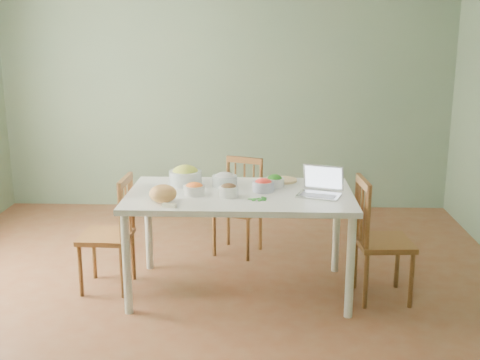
{
  "coord_description": "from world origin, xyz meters",
  "views": [
    {
      "loc": [
        0.42,
        -4.21,
        2.02
      ],
      "look_at": [
        0.25,
        0.19,
        0.9
      ],
      "focal_mm": 45.13,
      "sensor_mm": 36.0,
      "label": 1
    }
  ],
  "objects_px": {
    "chair_left": "(106,233)",
    "bowl_squash": "(185,175)",
    "chair_right": "(384,239)",
    "dining_table": "(240,242)",
    "laptop": "(319,182)",
    "bread_boule": "(163,194)",
    "chair_far": "(237,207)"
  },
  "relations": [
    {
      "from": "chair_left",
      "to": "laptop",
      "type": "height_order",
      "value": "laptop"
    },
    {
      "from": "dining_table",
      "to": "chair_right",
      "type": "bearing_deg",
      "value": -4.39
    },
    {
      "from": "chair_left",
      "to": "bread_boule",
      "type": "height_order",
      "value": "bread_boule"
    },
    {
      "from": "chair_far",
      "to": "chair_right",
      "type": "xyz_separation_m",
      "value": [
        1.14,
        -0.9,
        0.04
      ]
    },
    {
      "from": "bread_boule",
      "to": "bowl_squash",
      "type": "height_order",
      "value": "bowl_squash"
    },
    {
      "from": "dining_table",
      "to": "laptop",
      "type": "relative_size",
      "value": 5.53
    },
    {
      "from": "chair_right",
      "to": "bowl_squash",
      "type": "distance_m",
      "value": 1.61
    },
    {
      "from": "chair_left",
      "to": "bowl_squash",
      "type": "bearing_deg",
      "value": 111.56
    },
    {
      "from": "chair_left",
      "to": "bowl_squash",
      "type": "relative_size",
      "value": 3.5
    },
    {
      "from": "chair_right",
      "to": "bowl_squash",
      "type": "relative_size",
      "value": 3.62
    },
    {
      "from": "dining_table",
      "to": "chair_right",
      "type": "distance_m",
      "value": 1.09
    },
    {
      "from": "bread_boule",
      "to": "chair_far",
      "type": "bearing_deg",
      "value": 66.07
    },
    {
      "from": "chair_right",
      "to": "dining_table",
      "type": "bearing_deg",
      "value": 81.49
    },
    {
      "from": "dining_table",
      "to": "bread_boule",
      "type": "relative_size",
      "value": 8.59
    },
    {
      "from": "bread_boule",
      "to": "dining_table",
      "type": "bearing_deg",
      "value": 26.94
    },
    {
      "from": "bread_boule",
      "to": "chair_right",
      "type": "bearing_deg",
      "value": 6.69
    },
    {
      "from": "bowl_squash",
      "to": "laptop",
      "type": "xyz_separation_m",
      "value": [
        1.03,
        -0.3,
        0.03
      ]
    },
    {
      "from": "dining_table",
      "to": "laptop",
      "type": "distance_m",
      "value": 0.78
    },
    {
      "from": "laptop",
      "to": "bread_boule",
      "type": "bearing_deg",
      "value": -151.21
    },
    {
      "from": "chair_right",
      "to": "bread_boule",
      "type": "distance_m",
      "value": 1.69
    },
    {
      "from": "chair_far",
      "to": "dining_table",
      "type": "bearing_deg",
      "value": -65.52
    },
    {
      "from": "chair_far",
      "to": "bread_boule",
      "type": "relative_size",
      "value": 4.36
    },
    {
      "from": "bowl_squash",
      "to": "chair_left",
      "type": "bearing_deg",
      "value": -160.23
    },
    {
      "from": "dining_table",
      "to": "chair_left",
      "type": "xyz_separation_m",
      "value": [
        -1.05,
        0.02,
        0.05
      ]
    },
    {
      "from": "bread_boule",
      "to": "chair_left",
      "type": "bearing_deg",
      "value": 150.37
    },
    {
      "from": "chair_right",
      "to": "bowl_squash",
      "type": "bearing_deg",
      "value": 74.2
    },
    {
      "from": "dining_table",
      "to": "chair_left",
      "type": "bearing_deg",
      "value": 179.18
    },
    {
      "from": "bowl_squash",
      "to": "laptop",
      "type": "height_order",
      "value": "laptop"
    },
    {
      "from": "dining_table",
      "to": "bowl_squash",
      "type": "xyz_separation_m",
      "value": [
        -0.44,
        0.23,
        0.47
      ]
    },
    {
      "from": "chair_far",
      "to": "laptop",
      "type": "distance_m",
      "value": 1.2
    },
    {
      "from": "chair_far",
      "to": "chair_left",
      "type": "xyz_separation_m",
      "value": [
        -1.0,
        -0.81,
        0.02
      ]
    },
    {
      "from": "chair_left",
      "to": "chair_right",
      "type": "height_order",
      "value": "chair_right"
    }
  ]
}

